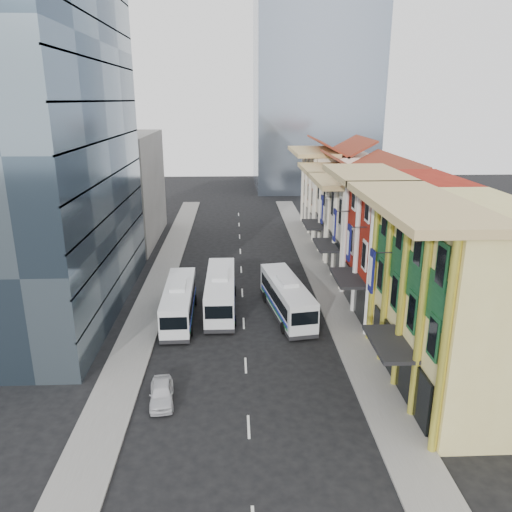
{
  "coord_description": "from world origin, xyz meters",
  "views": [
    {
      "loc": [
        -0.65,
        -23.59,
        18.12
      ],
      "look_at": [
        1.25,
        19.6,
        4.52
      ],
      "focal_mm": 35.0,
      "sensor_mm": 36.0,
      "label": 1
    }
  ],
  "objects_px": {
    "office_tower": "(34,139)",
    "bus_left_far": "(221,291)",
    "bus_left_near": "(179,301)",
    "bus_right": "(287,297)",
    "shophouse_tan": "(467,300)",
    "sedan_left": "(162,393)"
  },
  "relations": [
    {
      "from": "office_tower",
      "to": "bus_right",
      "type": "xyz_separation_m",
      "value": [
        20.81,
        -2.41,
        -13.29
      ]
    },
    {
      "from": "shophouse_tan",
      "to": "bus_right",
      "type": "distance_m",
      "value": 16.02
    },
    {
      "from": "bus_left_near",
      "to": "bus_left_far",
      "type": "bearing_deg",
      "value": 27.88
    },
    {
      "from": "bus_right",
      "to": "bus_left_far",
      "type": "bearing_deg",
      "value": 156.16
    },
    {
      "from": "office_tower",
      "to": "bus_left_far",
      "type": "distance_m",
      "value": 20.04
    },
    {
      "from": "bus_left_far",
      "to": "sedan_left",
      "type": "bearing_deg",
      "value": -103.06
    },
    {
      "from": "sedan_left",
      "to": "bus_left_far",
      "type": "bearing_deg",
      "value": 70.15
    },
    {
      "from": "bus_left_near",
      "to": "shophouse_tan",
      "type": "bearing_deg",
      "value": -31.02
    },
    {
      "from": "shophouse_tan",
      "to": "bus_left_far",
      "type": "distance_m",
      "value": 21.12
    },
    {
      "from": "office_tower",
      "to": "sedan_left",
      "type": "xyz_separation_m",
      "value": [
        11.64,
        -15.24,
        -14.38
      ]
    },
    {
      "from": "shophouse_tan",
      "to": "office_tower",
      "type": "bearing_deg",
      "value": 155.7
    },
    {
      "from": "office_tower",
      "to": "sedan_left",
      "type": "bearing_deg",
      "value": -52.61
    },
    {
      "from": "office_tower",
      "to": "bus_right",
      "type": "height_order",
      "value": "office_tower"
    },
    {
      "from": "office_tower",
      "to": "bus_left_far",
      "type": "height_order",
      "value": "office_tower"
    },
    {
      "from": "shophouse_tan",
      "to": "office_tower",
      "type": "xyz_separation_m",
      "value": [
        -31.0,
        14.0,
        9.0
      ]
    },
    {
      "from": "office_tower",
      "to": "bus_left_far",
      "type": "relative_size",
      "value": 2.75
    },
    {
      "from": "shophouse_tan",
      "to": "bus_left_near",
      "type": "distance_m",
      "value": 22.89
    },
    {
      "from": "bus_left_near",
      "to": "bus_left_far",
      "type": "xyz_separation_m",
      "value": [
        3.5,
        1.95,
        0.1
      ]
    },
    {
      "from": "bus_left_far",
      "to": "bus_right",
      "type": "xyz_separation_m",
      "value": [
        5.81,
        -1.52,
        -0.04
      ]
    },
    {
      "from": "shophouse_tan",
      "to": "bus_left_far",
      "type": "xyz_separation_m",
      "value": [
        -16.0,
        13.11,
        -4.25
      ]
    },
    {
      "from": "bus_left_near",
      "to": "bus_right",
      "type": "height_order",
      "value": "bus_right"
    },
    {
      "from": "bus_left_far",
      "to": "sedan_left",
      "type": "xyz_separation_m",
      "value": [
        -3.36,
        -14.35,
        -1.13
      ]
    }
  ]
}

